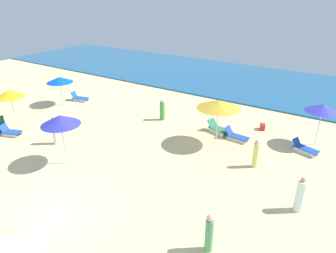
% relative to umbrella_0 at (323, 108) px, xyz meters
% --- Properties ---
extents(ground_plane, '(60.00, 60.00, 0.00)m').
position_rel_umbrella_0_xyz_m(ground_plane, '(-7.75, -12.67, -2.33)').
color(ground_plane, beige).
extents(ocean, '(60.00, 13.15, 0.12)m').
position_rel_umbrella_0_xyz_m(ocean, '(-7.75, 10.75, -2.27)').
color(ocean, '#215D8C').
rests_on(ocean, ground_plane).
extents(umbrella_0, '(1.88, 1.88, 2.55)m').
position_rel_umbrella_0_xyz_m(umbrella_0, '(0.00, 0.00, 0.00)').
color(umbrella_0, silver).
rests_on(umbrella_0, ground_plane).
extents(lounge_chair_0_0, '(1.55, 0.99, 0.65)m').
position_rel_umbrella_0_xyz_m(lounge_chair_0_0, '(-0.35, -1.32, -2.08)').
color(lounge_chair_0_0, silver).
rests_on(lounge_chair_0_0, ground_plane).
extents(umbrella_1, '(2.01, 2.01, 2.23)m').
position_rel_umbrella_0_xyz_m(umbrella_1, '(-18.11, -3.57, -0.31)').
color(umbrella_1, silver).
rests_on(umbrella_1, ground_plane).
extents(lounge_chair_1_0, '(1.47, 0.90, 0.72)m').
position_rel_umbrella_0_xyz_m(lounge_chair_1_0, '(-17.67, -2.22, -2.08)').
color(lounge_chair_1_0, silver).
rests_on(lounge_chair_1_0, ground_plane).
extents(umbrella_2, '(1.98, 1.98, 2.75)m').
position_rel_umbrella_0_xyz_m(umbrella_2, '(-10.64, -9.50, 0.16)').
color(umbrella_2, silver).
rests_on(umbrella_2, ground_plane).
extents(umbrella_3, '(1.84, 1.84, 2.55)m').
position_rel_umbrella_0_xyz_m(umbrella_3, '(-17.28, -8.13, -0.03)').
color(umbrella_3, silver).
rests_on(umbrella_3, ground_plane).
extents(lounge_chair_3_0, '(1.54, 1.23, 0.71)m').
position_rel_umbrella_0_xyz_m(lounge_chair_3_0, '(-17.76, -8.98, -2.06)').
color(lounge_chair_3_0, silver).
rests_on(lounge_chair_3_0, ground_plane).
extents(lounge_chair_3_1, '(1.35, 0.98, 0.68)m').
position_rel_umbrella_0_xyz_m(lounge_chair_3_1, '(-16.33, -9.14, -2.09)').
color(lounge_chair_3_1, silver).
rests_on(lounge_chair_3_1, ground_plane).
extents(umbrella_4, '(2.49, 2.49, 2.74)m').
position_rel_umbrella_0_xyz_m(umbrella_4, '(-4.97, -3.10, 0.17)').
color(umbrella_4, silver).
rests_on(umbrella_4, ground_plane).
extents(lounge_chair_4_0, '(1.59, 1.03, 0.76)m').
position_rel_umbrella_0_xyz_m(lounge_chair_4_0, '(-5.56, -1.61, -2.04)').
color(lounge_chair_4_0, silver).
rests_on(lounge_chair_4_0, ground_plane).
extents(lounge_chair_4_1, '(1.51, 0.72, 0.73)m').
position_rel_umbrella_0_xyz_m(lounge_chair_4_1, '(-4.19, -1.94, -2.09)').
color(lounge_chair_4_1, silver).
rests_on(lounge_chair_4_1, ground_plane).
extents(beachgoer_0, '(0.33, 0.33, 1.57)m').
position_rel_umbrella_0_xyz_m(beachgoer_0, '(-2.18, -4.38, -1.59)').
color(beachgoer_0, '#E1E66B').
rests_on(beachgoer_0, ground_plane).
extents(beachgoer_1, '(0.44, 0.44, 1.69)m').
position_rel_umbrella_0_xyz_m(beachgoer_1, '(-12.94, -8.31, -1.53)').
color(beachgoer_1, '#D8F9D7').
rests_on(beachgoer_1, ground_plane).
extents(beachgoer_2, '(0.47, 0.47, 1.62)m').
position_rel_umbrella_0_xyz_m(beachgoer_2, '(0.48, -6.77, -1.58)').
color(beachgoer_2, white).
rests_on(beachgoer_2, ground_plane).
extents(beachgoer_3, '(0.50, 0.50, 1.52)m').
position_rel_umbrella_0_xyz_m(beachgoer_3, '(-9.72, -1.81, -1.63)').
color(beachgoer_3, '#4E9E4E').
rests_on(beachgoer_3, ground_plane).
extents(beachgoer_4, '(0.40, 0.40, 1.57)m').
position_rel_umbrella_0_xyz_m(beachgoer_4, '(-1.68, -10.75, -1.56)').
color(beachgoer_4, '#4E9967').
rests_on(beachgoer_4, ground_plane).
extents(cooler_box_0, '(0.45, 0.53, 0.39)m').
position_rel_umbrella_0_xyz_m(cooler_box_0, '(-3.29, 0.42, -2.14)').
color(cooler_box_0, red).
rests_on(cooler_box_0, ground_plane).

